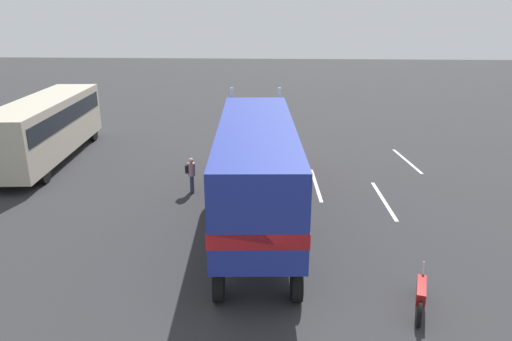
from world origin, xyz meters
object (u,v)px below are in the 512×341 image
object	(u,v)px
semi_truck	(256,159)
person_bystander	(191,174)
parked_bus	(46,124)
motorcycle	(421,294)

from	to	relation	value
semi_truck	person_bystander	world-z (taller)	semi_truck
semi_truck	person_bystander	bearing A→B (deg)	47.40
semi_truck	parked_bus	xyz separation A→B (m)	(7.24, 11.79, -0.46)
person_bystander	parked_bus	distance (m)	9.81
semi_truck	motorcycle	xyz separation A→B (m)	(-5.58, -4.83, -2.04)
semi_truck	parked_bus	world-z (taller)	semi_truck
semi_truck	person_bystander	distance (m)	4.51
person_bystander	motorcycle	xyz separation A→B (m)	(-8.43, -7.93, -0.41)
person_bystander	motorcycle	distance (m)	11.58
semi_truck	person_bystander	xyz separation A→B (m)	(2.85, 3.10, -1.63)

